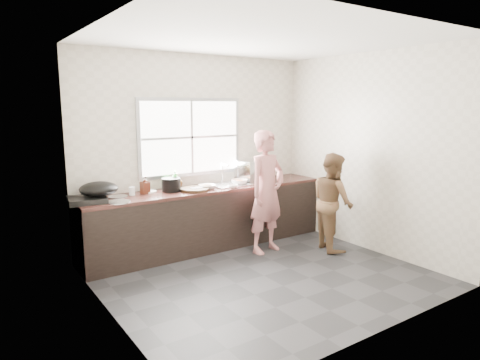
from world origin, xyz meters
TOP-DOWN VIEW (x-y plane):
  - floor at (0.00, 0.00)m, footprint 3.60×3.20m
  - ceiling at (0.00, 0.00)m, footprint 3.60×3.20m
  - wall_back at (0.00, 1.60)m, footprint 3.60×0.01m
  - wall_left at (-1.80, 0.00)m, footprint 0.01×3.20m
  - wall_right at (1.80, 0.00)m, footprint 0.01×3.20m
  - wall_front at (0.00, -1.60)m, footprint 3.60×0.01m
  - cabinet at (0.00, 1.29)m, footprint 3.60×0.62m
  - countertop at (0.00, 1.29)m, footprint 3.60×0.64m
  - sink at (0.35, 1.29)m, footprint 0.55×0.45m
  - faucet at (0.35, 1.49)m, footprint 0.02×0.02m
  - window_frame at (-0.10, 1.59)m, footprint 1.60×0.05m
  - window_glazing at (-0.10, 1.57)m, footprint 1.50×0.01m
  - woman at (0.57, 0.69)m, footprint 0.63×0.47m
  - person_side at (1.39, 0.25)m, footprint 0.71×0.80m
  - cutting_board at (-0.27, 1.19)m, footprint 0.43×0.43m
  - cleaver at (-0.23, 1.18)m, footprint 0.20×0.11m
  - bowl_mince at (-0.05, 1.23)m, footprint 0.26×0.26m
  - bowl_crabs at (0.49, 1.24)m, footprint 0.23×0.23m
  - bowl_held at (0.28, 1.08)m, footprint 0.19×0.19m
  - black_pot at (-0.54, 1.34)m, footprint 0.32×0.32m
  - plate_food at (-0.82, 1.46)m, footprint 0.22×0.22m
  - bottle_green at (-0.45, 1.41)m, footprint 0.13×0.13m
  - bottle_brown_tall at (-0.88, 1.41)m, footprint 0.11×0.11m
  - bottle_brown_short at (-0.37, 1.52)m, footprint 0.19×0.19m
  - glass_jar at (-1.06, 1.39)m, footprint 0.08×0.08m
  - burner at (-1.65, 1.31)m, footprint 0.48×0.48m
  - wok at (-1.51, 1.30)m, footprint 0.58×0.58m
  - dish_rack at (0.81, 1.41)m, footprint 0.50×0.42m
  - pot_lid_left at (-1.35, 1.09)m, footprint 0.35×0.35m
  - pot_lid_right at (-1.25, 1.39)m, footprint 0.30×0.30m

SIDE VIEW (x-z plane):
  - floor at x=0.00m, z-range -0.01..0.00m
  - cabinet at x=0.00m, z-range 0.00..0.82m
  - person_side at x=1.39m, z-range 0.00..1.36m
  - woman at x=0.57m, z-range 0.00..1.56m
  - countertop at x=0.00m, z-range 0.82..0.86m
  - sink at x=0.35m, z-range 0.85..0.88m
  - pot_lid_right at x=-1.25m, z-range 0.86..0.87m
  - pot_lid_left at x=-1.35m, z-range 0.86..0.87m
  - plate_food at x=-0.82m, z-range 0.86..0.88m
  - cutting_board at x=-0.27m, z-range 0.86..0.90m
  - bowl_held at x=0.28m, z-range 0.86..0.91m
  - bowl_mince at x=-0.05m, z-range 0.86..0.92m
  - bowl_crabs at x=0.49m, z-range 0.86..0.92m
  - burner at x=-1.65m, z-range 0.86..0.92m
  - cleaver at x=-0.23m, z-range 0.90..0.91m
  - glass_jar at x=-1.06m, z-range 0.86..0.97m
  - black_pot at x=-0.54m, z-range 0.86..1.04m
  - bottle_brown_short at x=-0.37m, z-range 0.86..1.05m
  - bottle_brown_tall at x=-0.88m, z-range 0.86..1.07m
  - bottle_green at x=-0.45m, z-range 0.86..1.13m
  - wok at x=-1.51m, z-range 0.92..1.09m
  - faucet at x=0.35m, z-range 0.86..1.16m
  - dish_rack at x=0.81m, z-range 0.86..1.18m
  - wall_back at x=0.00m, z-range 0.00..2.70m
  - wall_left at x=-1.80m, z-range 0.00..2.70m
  - wall_right at x=1.80m, z-range 0.00..2.70m
  - wall_front at x=0.00m, z-range 0.00..2.70m
  - window_glazing at x=-0.10m, z-range 1.05..2.05m
  - window_frame at x=-0.10m, z-range 1.00..2.10m
  - ceiling at x=0.00m, z-range 2.70..2.71m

